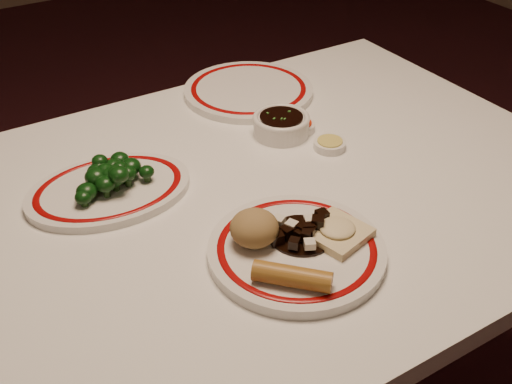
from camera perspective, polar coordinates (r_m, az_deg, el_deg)
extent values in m
cube|color=white|center=(1.18, 0.93, -0.15)|extent=(1.20, 0.90, 0.04)
cylinder|color=black|center=(1.92, 8.18, 1.35)|extent=(0.06, 0.06, 0.71)
cylinder|color=silver|center=(1.01, 3.62, -5.27)|extent=(0.36, 0.36, 0.02)
torus|color=#890707|center=(1.00, 3.64, -4.87)|extent=(0.31, 0.31, 0.00)
ellipsoid|color=#987948|center=(0.99, -0.15, -3.22)|extent=(0.08, 0.08, 0.06)
cylinder|color=#A26F27|center=(0.93, 3.22, -7.50)|extent=(0.10, 0.10, 0.03)
cube|color=beige|center=(1.02, 7.21, -3.63)|extent=(0.11, 0.11, 0.01)
ellipsoid|color=beige|center=(1.01, 7.25, -3.18)|extent=(0.06, 0.06, 0.02)
cylinder|color=black|center=(1.02, 4.06, -3.86)|extent=(0.10, 0.10, 0.00)
cube|color=black|center=(1.01, 3.60, -3.67)|extent=(0.02, 0.02, 0.02)
cube|color=black|center=(1.01, 3.85, -3.73)|extent=(0.03, 0.03, 0.02)
cube|color=black|center=(1.01, 5.52, -2.75)|extent=(0.03, 0.03, 0.02)
cube|color=black|center=(1.02, 3.95, -2.89)|extent=(0.03, 0.03, 0.02)
cube|color=black|center=(1.00, 4.11, -3.96)|extent=(0.02, 0.02, 0.02)
cube|color=black|center=(1.01, 4.09, -3.26)|extent=(0.02, 0.02, 0.02)
cube|color=black|center=(1.00, 2.80, -3.59)|extent=(0.02, 0.02, 0.02)
cube|color=black|center=(1.01, 4.63, -3.17)|extent=(0.03, 0.03, 0.02)
cube|color=black|center=(0.99, 4.51, -3.83)|extent=(0.02, 0.02, 0.01)
cube|color=black|center=(1.00, 4.74, -3.59)|extent=(0.03, 0.03, 0.02)
cube|color=black|center=(1.01, 3.63, -3.10)|extent=(0.02, 0.02, 0.02)
cube|color=black|center=(1.00, 1.86, -4.13)|extent=(0.02, 0.02, 0.02)
cube|color=black|center=(0.98, 3.41, -4.58)|extent=(0.02, 0.02, 0.02)
cube|color=black|center=(1.03, 5.87, -2.12)|extent=(0.02, 0.02, 0.02)
cube|color=beige|center=(1.01, 2.04, -2.54)|extent=(0.02, 0.02, 0.01)
cube|color=beige|center=(1.01, 3.17, -2.99)|extent=(0.02, 0.02, 0.01)
cube|color=beige|center=(1.03, 6.03, -2.85)|extent=(0.02, 0.02, 0.01)
cube|color=beige|center=(1.01, 4.79, -2.55)|extent=(0.02, 0.02, 0.01)
cube|color=beige|center=(0.98, 4.79, -4.63)|extent=(0.02, 0.02, 0.01)
torus|color=#890707|center=(1.16, -12.97, 0.45)|extent=(0.28, 0.28, 0.00)
cylinder|color=#23471C|center=(1.19, -11.92, 2.09)|extent=(0.01, 0.01, 0.02)
ellipsoid|color=black|center=(1.18, -12.03, 2.83)|extent=(0.03, 0.03, 0.03)
cylinder|color=#23471C|center=(1.16, -13.73, 0.61)|extent=(0.01, 0.01, 0.01)
ellipsoid|color=black|center=(1.15, -13.85, 1.30)|extent=(0.03, 0.03, 0.03)
cylinder|color=#23471C|center=(1.16, -12.37, 0.75)|extent=(0.01, 0.01, 0.01)
ellipsoid|color=black|center=(1.15, -12.45, 1.34)|extent=(0.03, 0.03, 0.03)
cylinder|color=#23471C|center=(1.16, -13.25, 0.89)|extent=(0.01, 0.01, 0.01)
ellipsoid|color=black|center=(1.16, -13.35, 1.52)|extent=(0.03, 0.03, 0.02)
cylinder|color=#23471C|center=(1.13, -13.14, -0.05)|extent=(0.01, 0.01, 0.02)
ellipsoid|color=black|center=(1.12, -13.26, 0.70)|extent=(0.03, 0.03, 0.03)
cylinder|color=#23471C|center=(1.17, -13.40, 1.02)|extent=(0.01, 0.01, 0.01)
ellipsoid|color=black|center=(1.16, -13.50, 1.66)|extent=(0.03, 0.03, 0.03)
cylinder|color=#23471C|center=(1.12, -15.01, -0.99)|extent=(0.01, 0.01, 0.01)
ellipsoid|color=black|center=(1.12, -15.11, -0.44)|extent=(0.03, 0.03, 0.02)
cylinder|color=#23471C|center=(1.17, -13.44, 0.98)|extent=(0.01, 0.01, 0.01)
ellipsoid|color=black|center=(1.16, -13.53, 1.55)|extent=(0.03, 0.03, 0.02)
cylinder|color=#23471C|center=(1.18, -12.40, 1.35)|extent=(0.01, 0.01, 0.01)
ellipsoid|color=black|center=(1.17, -12.49, 1.93)|extent=(0.03, 0.03, 0.03)
cylinder|color=#23471C|center=(1.15, -13.89, 0.50)|extent=(0.01, 0.01, 0.02)
ellipsoid|color=black|center=(1.14, -14.03, 1.31)|extent=(0.04, 0.04, 0.03)
cylinder|color=#23471C|center=(1.15, -13.46, 0.36)|extent=(0.01, 0.01, 0.01)
ellipsoid|color=black|center=(1.15, -13.55, 0.92)|extent=(0.03, 0.03, 0.03)
cylinder|color=#23471C|center=(1.17, -13.78, 1.01)|extent=(0.01, 0.01, 0.01)
ellipsoid|color=black|center=(1.16, -13.90, 1.72)|extent=(0.04, 0.04, 0.03)
cylinder|color=#23471C|center=(1.15, -11.29, 0.90)|extent=(0.01, 0.01, 0.02)
ellipsoid|color=black|center=(1.14, -11.39, 1.63)|extent=(0.03, 0.03, 0.03)
cylinder|color=#23471C|center=(1.18, -12.44, 1.49)|extent=(0.01, 0.01, 0.02)
ellipsoid|color=black|center=(1.17, -12.55, 2.23)|extent=(0.03, 0.03, 0.03)
cylinder|color=#23471C|center=(1.17, -10.97, 1.53)|extent=(0.01, 0.01, 0.01)
ellipsoid|color=black|center=(1.17, -11.06, 2.24)|extent=(0.04, 0.04, 0.03)
cylinder|color=#23471C|center=(1.17, -13.38, 1.06)|extent=(0.01, 0.01, 0.02)
ellipsoid|color=black|center=(1.16, -13.49, 1.76)|extent=(0.03, 0.03, 0.03)
cylinder|color=#23471C|center=(1.16, -9.64, 1.22)|extent=(0.01, 0.01, 0.01)
ellipsoid|color=black|center=(1.15, -9.70, 1.79)|extent=(0.03, 0.03, 0.02)
cylinder|color=#23471C|center=(1.16, -11.56, 1.12)|extent=(0.01, 0.01, 0.01)
ellipsoid|color=black|center=(1.15, -11.64, 1.75)|extent=(0.03, 0.03, 0.02)
cylinder|color=#23471C|center=(1.15, -12.33, 0.47)|extent=(0.01, 0.01, 0.01)
ellipsoid|color=black|center=(1.14, -12.43, 1.18)|extent=(0.04, 0.04, 0.03)
cylinder|color=#23471C|center=(1.17, -13.36, 1.09)|extent=(0.01, 0.01, 0.01)
ellipsoid|color=black|center=(1.16, -13.46, 1.67)|extent=(0.03, 0.03, 0.02)
cylinder|color=#23471C|center=(1.13, -14.71, -0.59)|extent=(0.01, 0.01, 0.01)
ellipsoid|color=black|center=(1.12, -14.82, 0.04)|extent=(0.04, 0.04, 0.03)
ellipsoid|color=black|center=(1.17, -13.73, 2.69)|extent=(0.03, 0.03, 0.02)
ellipsoid|color=black|center=(1.13, -12.41, 1.70)|extent=(0.03, 0.03, 0.02)
ellipsoid|color=black|center=(1.16, -13.75, 2.14)|extent=(0.03, 0.03, 0.02)
ellipsoid|color=black|center=(1.15, -13.19, 1.73)|extent=(0.04, 0.04, 0.03)
ellipsoid|color=black|center=(1.14, -12.04, 2.14)|extent=(0.03, 0.03, 0.02)
ellipsoid|color=black|center=(1.15, -13.26, 1.89)|extent=(0.03, 0.03, 0.02)
ellipsoid|color=black|center=(1.14, -12.83, 1.52)|extent=(0.03, 0.03, 0.03)
ellipsoid|color=black|center=(1.12, -12.09, 1.53)|extent=(0.04, 0.04, 0.03)
cylinder|color=silver|center=(1.31, 2.25, 5.87)|extent=(0.11, 0.11, 0.04)
cylinder|color=black|center=(1.30, 2.27, 6.68)|extent=(0.09, 0.09, 0.00)
cylinder|color=silver|center=(1.33, 3.89, 5.80)|extent=(0.06, 0.06, 0.02)
cylinder|color=red|center=(1.33, 3.91, 6.16)|extent=(0.05, 0.05, 0.00)
cylinder|color=silver|center=(1.27, 6.56, 4.17)|extent=(0.06, 0.06, 0.02)
cylinder|color=#D2C356|center=(1.27, 6.59, 4.54)|extent=(0.05, 0.05, 0.00)
cylinder|color=silver|center=(1.48, -0.67, 8.98)|extent=(0.32, 0.32, 0.02)
torus|color=#890707|center=(1.47, -0.67, 9.26)|extent=(0.28, 0.28, 0.00)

